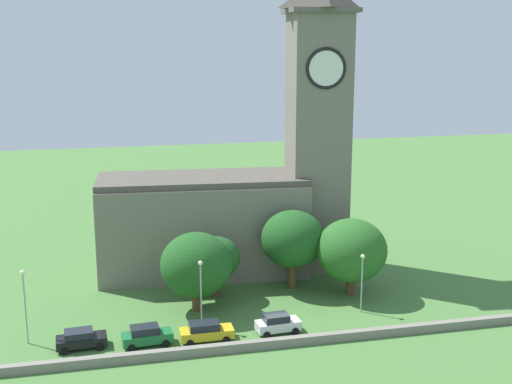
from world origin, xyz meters
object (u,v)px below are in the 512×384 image
at_px(tree_churchyard, 352,251).
at_px(tree_riverside_west, 196,265).
at_px(car_green, 147,336).
at_px(tree_by_tower, 216,258).
at_px(car_white, 278,323).
at_px(streetlamp_west_end, 24,295).
at_px(streetlamp_west_mid, 201,283).
at_px(car_black, 81,339).
at_px(car_yellow, 206,331).
at_px(church, 244,189).
at_px(tree_riverside_east, 293,239).
at_px(streetlamp_central, 362,273).

bearing_deg(tree_churchyard, tree_riverside_west, -177.16).
distance_m(car_green, tree_by_tower, 13.18).
bearing_deg(car_white, tree_by_tower, 111.62).
relative_size(streetlamp_west_end, streetlamp_west_mid, 1.05).
xyz_separation_m(car_black, car_white, (17.57, -0.83, 0.08)).
xyz_separation_m(car_yellow, tree_churchyard, (16.68, 7.80, 3.93)).
distance_m(church, tree_churchyard, 14.74).
height_order(church, tree_riverside_east, church).
bearing_deg(tree_riverside_east, streetlamp_central, -58.35).
bearing_deg(car_green, car_black, 172.24).
bearing_deg(car_yellow, car_white, 1.36).
distance_m(car_yellow, car_white, 6.67).
distance_m(car_white, streetlamp_west_mid, 8.01).
distance_m(streetlamp_west_end, tree_by_tower, 19.62).
bearing_deg(church, streetlamp_west_mid, -115.73).
bearing_deg(streetlamp_central, car_black, -175.65).
relative_size(car_green, tree_riverside_east, 0.52).
bearing_deg(tree_churchyard, streetlamp_central, -98.26).
height_order(streetlamp_west_mid, tree_riverside_west, tree_riverside_west).
height_order(streetlamp_central, tree_riverside_east, tree_riverside_east).
relative_size(church, streetlamp_central, 5.56).
relative_size(car_white, streetlamp_central, 0.70).
xyz_separation_m(car_green, tree_churchyard, (21.94, 7.58, 3.89)).
xyz_separation_m(streetlamp_central, tree_churchyard, (0.69, 4.76, 0.74)).
bearing_deg(tree_by_tower, tree_churchyard, -9.74).
height_order(car_yellow, tree_riverside_west, tree_riverside_west).
height_order(church, car_black, church).
bearing_deg(tree_riverside_east, tree_churchyard, -29.30).
bearing_deg(streetlamp_west_end, church, 33.46).
relative_size(car_black, tree_by_tower, 0.68).
distance_m(car_green, car_yellow, 5.26).
distance_m(car_green, streetlamp_central, 21.66).
height_order(church, streetlamp_west_mid, church).
distance_m(streetlamp_west_end, streetlamp_central, 31.54).
bearing_deg(streetlamp_west_mid, tree_churchyard, 16.33).
distance_m(car_white, streetlamp_west_end, 22.69).
height_order(car_black, tree_riverside_east, tree_riverside_east).
distance_m(streetlamp_central, tree_riverside_west, 16.32).
relative_size(car_white, streetlamp_west_mid, 0.63).
xyz_separation_m(car_yellow, car_white, (6.67, 0.16, 0.03)).
bearing_deg(car_black, tree_riverside_east, 24.23).
distance_m(car_black, car_white, 17.59).
bearing_deg(car_black, car_white, -2.71).
xyz_separation_m(streetlamp_west_end, streetlamp_central, (31.53, 0.07, -0.51)).
bearing_deg(car_white, tree_churchyard, 37.34).
bearing_deg(tree_churchyard, car_green, -160.94).
xyz_separation_m(streetlamp_central, tree_riverside_east, (-4.85, 7.87, 1.46)).
relative_size(church, car_black, 7.50).
distance_m(car_black, tree_riverside_west, 13.20).
relative_size(tree_by_tower, tree_riverside_west, 0.81).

